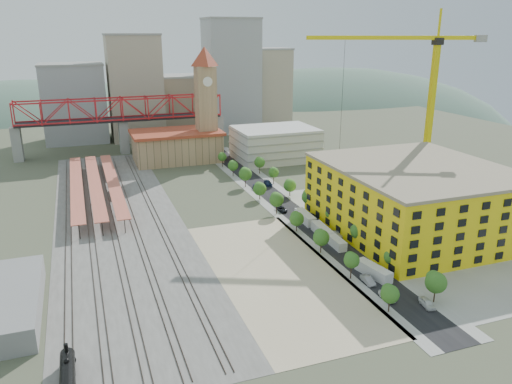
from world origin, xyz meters
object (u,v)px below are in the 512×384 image
object	(u,v)px
site_trailer_b	(335,241)
site_trailer_c	(322,231)
construction_building	(415,198)
car_0	(387,296)
clock_tower	(206,94)
site_trailer_a	(373,271)
site_trailer_d	(305,217)
tower_crane	(421,84)

from	to	relation	value
site_trailer_b	site_trailer_c	bearing A→B (deg)	91.57
construction_building	car_0	xyz separation A→B (m)	(-29.00, -30.71, -8.62)
clock_tower	car_0	world-z (taller)	clock_tower
site_trailer_b	site_trailer_c	distance (m)	7.42
site_trailer_c	site_trailer_b	bearing A→B (deg)	-87.20
site_trailer_a	clock_tower	bearing A→B (deg)	82.67
site_trailer_d	car_0	distance (m)	46.81
tower_crane	site_trailer_d	distance (m)	60.88
site_trailer_b	car_0	size ratio (longest dim) A/B	1.96
site_trailer_a	site_trailer_b	bearing A→B (deg)	78.88
tower_crane	site_trailer_d	bearing A→B (deg)	-163.91
clock_tower	tower_crane	bearing A→B (deg)	-51.94
construction_building	site_trailer_b	world-z (taller)	construction_building
site_trailer_a	site_trailer_d	world-z (taller)	site_trailer_d
tower_crane	site_trailer_c	distance (m)	64.25
tower_crane	car_0	bearing A→B (deg)	-129.74
car_0	clock_tower	bearing A→B (deg)	92.82
site_trailer_c	site_trailer_d	xyz separation A→B (m)	(0.00, 10.98, 0.04)
clock_tower	site_trailer_c	size ratio (longest dim) A/B	5.27
construction_building	site_trailer_b	xyz separation A→B (m)	(-26.00, -2.40, -8.17)
site_trailer_d	tower_crane	bearing A→B (deg)	17.62
site_trailer_a	site_trailer_b	distance (m)	18.32
site_trailer_d	car_0	xyz separation A→B (m)	(-3.00, -46.71, -0.60)
site_trailer_b	site_trailer_c	world-z (taller)	site_trailer_c
site_trailer_c	site_trailer_d	bearing A→B (deg)	92.80
clock_tower	car_0	xyz separation A→B (m)	(5.00, -130.70, -27.91)
construction_building	site_trailer_d	distance (m)	31.57
clock_tower	construction_building	bearing A→B (deg)	-71.22
clock_tower	site_trailer_a	xyz separation A→B (m)	(8.00, -120.71, -27.35)
car_0	construction_building	bearing A→B (deg)	47.27
tower_crane	site_trailer_b	world-z (taller)	tower_crane
construction_building	clock_tower	bearing A→B (deg)	108.78
clock_tower	construction_building	xyz separation A→B (m)	(34.00, -99.99, -19.29)
tower_crane	site_trailer_d	xyz separation A→B (m)	(-47.13, -13.59, -36.06)
clock_tower	site_trailer_d	world-z (taller)	clock_tower
site_trailer_a	site_trailer_d	distance (m)	36.71
site_trailer_a	construction_building	bearing A→B (deg)	27.42
site_trailer_c	car_0	bearing A→B (deg)	-91.99
construction_building	site_trailer_b	size ratio (longest dim) A/B	5.59
site_trailer_a	car_0	distance (m)	10.45
tower_crane	site_trailer_d	size ratio (longest dim) A/B	5.99
clock_tower	site_trailer_d	size ratio (longest dim) A/B	5.13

